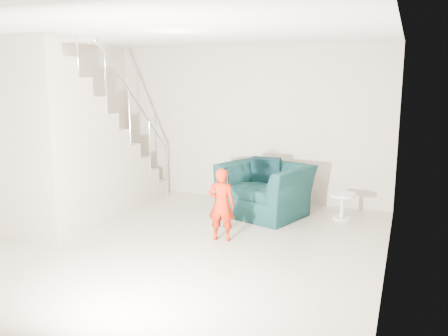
% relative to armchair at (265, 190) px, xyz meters
% --- Properties ---
extents(floor, '(5.50, 5.50, 0.00)m').
position_rel_armchair_xyz_m(floor, '(-0.59, -1.87, -0.41)').
color(floor, gray).
rests_on(floor, ground).
extents(ceiling, '(5.50, 5.50, 0.00)m').
position_rel_armchair_xyz_m(ceiling, '(-0.59, -1.87, 2.29)').
color(ceiling, silver).
rests_on(ceiling, back_wall).
extents(back_wall, '(5.00, 0.00, 5.00)m').
position_rel_armchair_xyz_m(back_wall, '(-0.59, 0.88, 0.94)').
color(back_wall, '#AE9F8D').
rests_on(back_wall, floor).
extents(left_wall, '(0.00, 5.50, 5.50)m').
position_rel_armchair_xyz_m(left_wall, '(-3.09, -1.87, 0.94)').
color(left_wall, '#AE9F8D').
rests_on(left_wall, floor).
extents(right_wall, '(0.00, 5.50, 5.50)m').
position_rel_armchair_xyz_m(right_wall, '(1.91, -1.87, 0.94)').
color(right_wall, '#AE9F8D').
rests_on(right_wall, floor).
extents(armchair, '(1.55, 1.45, 0.82)m').
position_rel_armchair_xyz_m(armchair, '(0.00, 0.00, 0.00)').
color(armchair, black).
rests_on(armchair, floor).
extents(toddler, '(0.39, 0.29, 0.99)m').
position_rel_armchair_xyz_m(toddler, '(-0.21, -1.37, 0.09)').
color(toddler, '#8C2404').
rests_on(toddler, floor).
extents(side_table, '(0.41, 0.41, 0.41)m').
position_rel_armchair_xyz_m(side_table, '(1.18, 0.20, -0.13)').
color(side_table, silver).
rests_on(side_table, floor).
extents(staircase, '(1.02, 3.03, 3.62)m').
position_rel_armchair_xyz_m(staircase, '(-2.59, -1.32, 0.54)').
color(staircase, '#ADA089').
rests_on(staircase, floor).
extents(cushion, '(0.48, 0.23, 0.48)m').
position_rel_armchair_xyz_m(cushion, '(-0.07, 0.29, 0.24)').
color(cushion, black).
rests_on(cushion, armchair).
extents(throw, '(0.05, 0.46, 0.51)m').
position_rel_armchair_xyz_m(throw, '(-0.58, -0.09, 0.11)').
color(throw, black).
rests_on(throw, armchair).
extents(phone, '(0.02, 0.05, 0.10)m').
position_rel_armchair_xyz_m(phone, '(-0.10, -1.40, 0.45)').
color(phone, black).
rests_on(phone, toddler).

